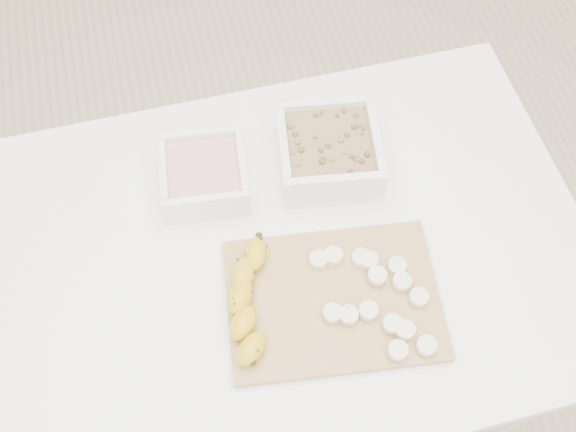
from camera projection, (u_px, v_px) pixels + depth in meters
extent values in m
plane|color=#C6AD89|center=(291.00, 369.00, 1.73)|extent=(3.50, 3.50, 0.00)
cube|color=white|center=(292.00, 254.00, 1.09)|extent=(1.00, 0.70, 0.04)
cylinder|color=white|center=(530.00, 405.00, 1.34)|extent=(0.05, 0.05, 0.71)
cylinder|color=white|center=(79.00, 255.00, 1.50)|extent=(0.05, 0.05, 0.71)
cylinder|color=white|center=(432.00, 177.00, 1.61)|extent=(0.05, 0.05, 0.71)
cube|color=white|center=(205.00, 175.00, 1.10)|extent=(0.16, 0.16, 0.07)
cube|color=pink|center=(205.00, 174.00, 1.10)|extent=(0.13, 0.13, 0.04)
cube|color=white|center=(329.00, 152.00, 1.12)|extent=(0.20, 0.20, 0.08)
cube|color=olive|center=(329.00, 151.00, 1.12)|extent=(0.17, 0.17, 0.05)
cube|color=tan|center=(333.00, 299.00, 1.02)|extent=(0.36, 0.28, 0.01)
cylinder|color=beige|center=(318.00, 260.00, 1.04)|extent=(0.03, 0.03, 0.01)
cylinder|color=beige|center=(333.00, 256.00, 1.04)|extent=(0.03, 0.03, 0.01)
cylinder|color=beige|center=(361.00, 258.00, 1.04)|extent=(0.03, 0.03, 0.01)
cylinder|color=beige|center=(369.00, 260.00, 1.04)|extent=(0.03, 0.03, 0.01)
cylinder|color=beige|center=(397.00, 266.00, 1.03)|extent=(0.03, 0.03, 0.01)
cylinder|color=beige|center=(402.00, 282.00, 1.02)|extent=(0.03, 0.03, 0.01)
cylinder|color=beige|center=(419.00, 297.00, 1.00)|extent=(0.03, 0.03, 0.01)
cylinder|color=beige|center=(332.00, 313.00, 0.99)|extent=(0.03, 0.03, 0.01)
cylinder|color=beige|center=(349.00, 315.00, 0.99)|extent=(0.03, 0.03, 0.01)
cylinder|color=beige|center=(368.00, 311.00, 0.99)|extent=(0.03, 0.03, 0.01)
cylinder|color=beige|center=(392.00, 324.00, 0.98)|extent=(0.03, 0.03, 0.01)
cylinder|color=beige|center=(405.00, 330.00, 0.98)|extent=(0.03, 0.03, 0.01)
cylinder|color=beige|center=(426.00, 346.00, 0.96)|extent=(0.03, 0.03, 0.01)
cylinder|color=beige|center=(398.00, 350.00, 0.96)|extent=(0.03, 0.03, 0.01)
cylinder|color=beige|center=(377.00, 276.00, 1.02)|extent=(0.03, 0.03, 0.01)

